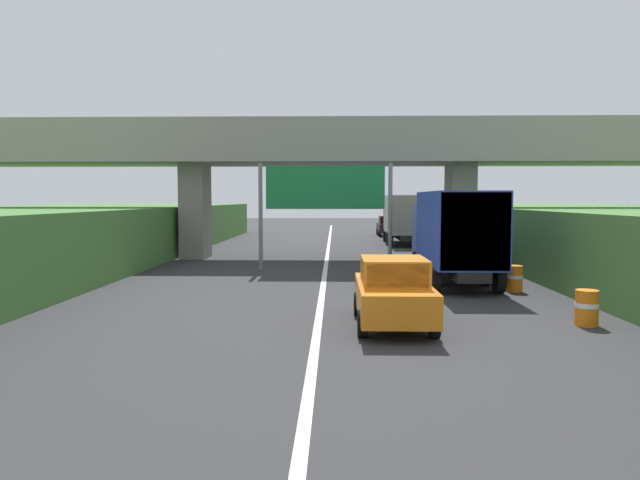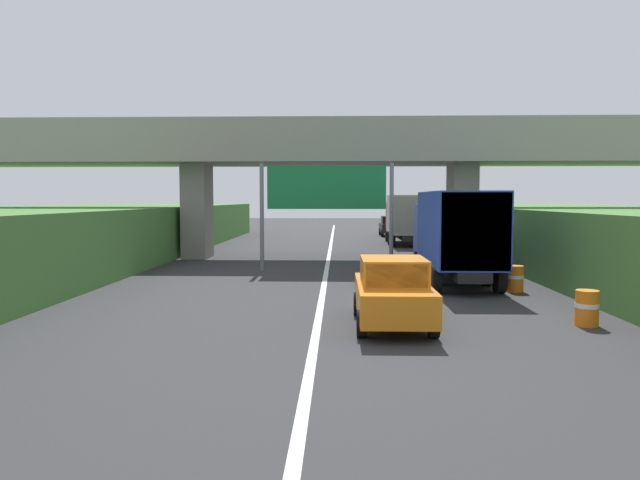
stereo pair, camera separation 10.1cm
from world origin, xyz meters
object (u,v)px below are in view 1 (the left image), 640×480
at_px(overhead_highway_sign, 325,193).
at_px(construction_barrel_3, 514,278).
at_px(truck_blue, 454,232).
at_px(car_black, 388,226).
at_px(construction_barrel_2, 587,308).
at_px(car_orange, 393,292).
at_px(truck_red, 403,217).

height_order(overhead_highway_sign, construction_barrel_3, overhead_highway_sign).
height_order(truck_blue, car_black, truck_blue).
distance_m(overhead_highway_sign, construction_barrel_2, 13.33).
relative_size(construction_barrel_2, construction_barrel_3, 1.00).
distance_m(overhead_highway_sign, car_orange, 11.73).
relative_size(overhead_highway_sign, car_orange, 1.43).
relative_size(overhead_highway_sign, construction_barrel_3, 6.53).
bearing_deg(truck_blue, car_black, 89.64).
height_order(truck_blue, car_orange, truck_blue).
height_order(overhead_highway_sign, construction_barrel_2, overhead_highway_sign).
height_order(car_black, construction_barrel_2, car_black).
height_order(truck_blue, construction_barrel_3, truck_blue).
bearing_deg(overhead_highway_sign, car_orange, -80.54).
relative_size(car_orange, car_black, 1.00).
xyz_separation_m(overhead_highway_sign, truck_blue, (4.87, -3.76, -1.50)).
bearing_deg(truck_red, truck_blue, -90.94).
xyz_separation_m(truck_red, construction_barrel_2, (1.55, -26.53, -1.47)).
xyz_separation_m(overhead_highway_sign, construction_barrel_2, (6.73, -11.11, -2.97)).
relative_size(overhead_highway_sign, construction_barrel_2, 6.53).
distance_m(truck_red, construction_barrel_2, 26.62).
bearing_deg(construction_barrel_2, truck_blue, 104.20).
xyz_separation_m(truck_blue, car_black, (0.18, 28.92, -1.08)).
height_order(truck_blue, construction_barrel_2, truck_blue).
bearing_deg(car_black, truck_blue, -90.36).
bearing_deg(construction_barrel_3, construction_barrel_2, -88.30).
distance_m(truck_blue, car_black, 28.94).
bearing_deg(truck_blue, construction_barrel_3, -48.38).
bearing_deg(truck_red, construction_barrel_2, -86.66).
distance_m(overhead_highway_sign, truck_red, 16.33).
distance_m(truck_red, car_black, 9.80).
bearing_deg(construction_barrel_3, car_black, 92.82).
bearing_deg(overhead_highway_sign, construction_barrel_3, -40.80).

